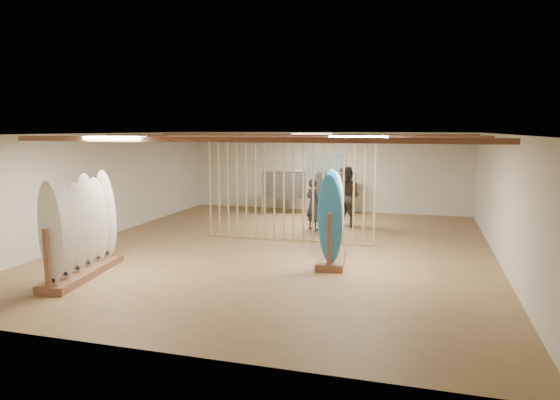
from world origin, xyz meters
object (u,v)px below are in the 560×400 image
(clothing_rack_b, at_px, (335,186))
(shopper_a, at_px, (313,201))
(clothing_rack_a, at_px, (283,185))
(shopper_b, at_px, (347,193))
(rack_left, at_px, (82,243))
(rack_right, at_px, (332,231))

(clothing_rack_b, bearing_deg, shopper_a, -81.96)
(clothing_rack_a, height_order, shopper_b, shopper_b)
(rack_left, relative_size, rack_right, 1.22)
(shopper_b, bearing_deg, rack_left, -94.30)
(clothing_rack_a, bearing_deg, rack_right, -80.09)
(rack_right, distance_m, clothing_rack_a, 6.27)
(rack_right, bearing_deg, shopper_a, 102.18)
(shopper_b, bearing_deg, rack_right, -56.73)
(rack_left, xyz_separation_m, clothing_rack_b, (3.52, 8.75, 0.28))
(clothing_rack_b, bearing_deg, rack_left, -102.01)
(clothing_rack_a, distance_m, shopper_a, 2.80)
(clothing_rack_b, xyz_separation_m, shopper_a, (-0.10, -2.99, -0.11))
(rack_left, bearing_deg, clothing_rack_a, 68.43)
(shopper_a, xyz_separation_m, shopper_b, (0.85, 0.69, 0.18))
(rack_right, xyz_separation_m, clothing_rack_b, (-1.04, 6.32, 0.27))
(rack_left, xyz_separation_m, clothing_rack_a, (1.87, 8.09, 0.33))
(rack_right, height_order, shopper_a, rack_right)
(shopper_a, bearing_deg, rack_right, 144.26)
(shopper_b, bearing_deg, shopper_a, -111.62)
(clothing_rack_a, relative_size, shopper_a, 0.91)
(clothing_rack_a, bearing_deg, shopper_a, -71.77)
(rack_left, relative_size, shopper_b, 1.22)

